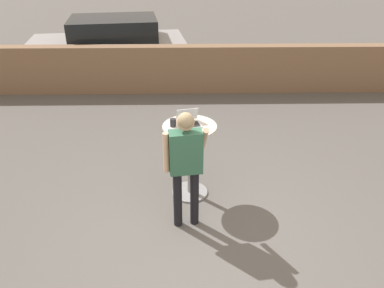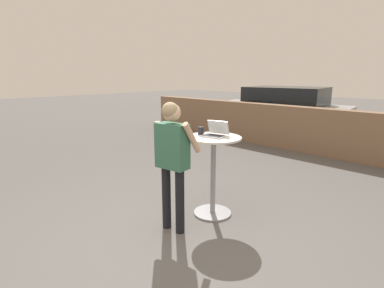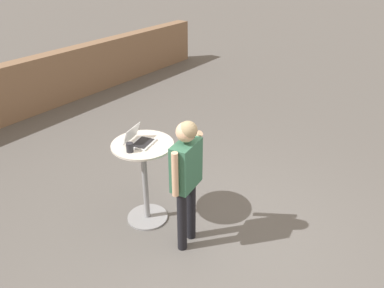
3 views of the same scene
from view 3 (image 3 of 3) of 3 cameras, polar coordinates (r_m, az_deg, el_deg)
name	(u,v)px [view 3 (image 3 of 3)]	position (r m, az deg, el deg)	size (l,w,h in m)	color
ground_plane	(224,248)	(4.57, 4.86, -15.47)	(50.00, 50.00, 0.00)	#5B5956
cafe_table	(145,173)	(4.59, -7.25, -4.41)	(0.73, 0.73, 1.10)	gray
laptop	(139,140)	(4.38, -8.07, 0.63)	(0.36, 0.35, 0.20)	silver
coffee_mug	(130,147)	(4.22, -9.46, -0.51)	(0.12, 0.08, 0.11)	#232328
standing_person	(186,171)	(4.01, -0.90, -4.17)	(0.54, 0.39, 1.60)	black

